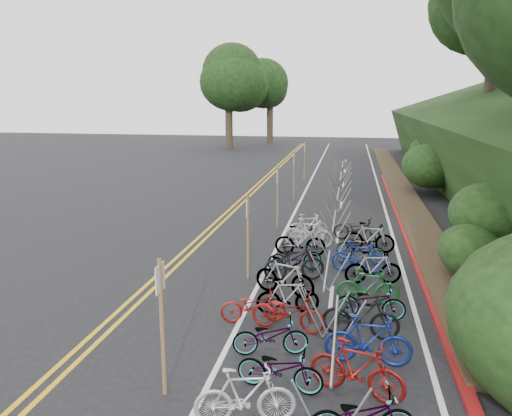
{
  "coord_description": "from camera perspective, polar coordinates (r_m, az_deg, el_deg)",
  "views": [
    {
      "loc": [
        3.44,
        -8.77,
        5.27
      ],
      "look_at": [
        0.13,
        8.76,
        1.3
      ],
      "focal_mm": 35.0,
      "sensor_mm": 36.0,
      "label": 1
    }
  ],
  "objects": [
    {
      "name": "road_markings",
      "position": [
        19.79,
        2.15,
        -2.9
      ],
      "size": [
        7.47,
        80.0,
        0.01
      ],
      "color": "gold",
      "rests_on": "ground"
    },
    {
      "name": "bike_valet",
      "position": [
        13.04,
        8.17,
        -9.12
      ],
      "size": [
        3.4,
        14.54,
        1.08
      ],
      "color": "slate",
      "rests_on": "ground"
    },
    {
      "name": "signpost_near",
      "position": [
        9.11,
        -10.71,
        -12.33
      ],
      "size": [
        0.08,
        0.4,
        2.57
      ],
      "color": "brown",
      "rests_on": "ground"
    },
    {
      "name": "signposts_rest",
      "position": [
        23.26,
        3.54,
        3.02
      ],
      "size": [
        0.08,
        18.4,
        2.5
      ],
      "color": "brown",
      "rests_on": "ground"
    },
    {
      "name": "ground",
      "position": [
        10.79,
        -9.78,
        -16.87
      ],
      "size": [
        120.0,
        120.0,
        0.0
      ],
      "primitive_type": "plane",
      "color": "black",
      "rests_on": "ground"
    },
    {
      "name": "red_curb",
      "position": [
        21.53,
        16.4,
        -2.0
      ],
      "size": [
        0.25,
        28.0,
        0.1
      ],
      "primitive_type": "cube",
      "color": "maroon",
      "rests_on": "ground"
    },
    {
      "name": "bike_rack_front",
      "position": [
        9.25,
        8.96,
        -15.64
      ],
      "size": [
        1.18,
        3.4,
        1.25
      ],
      "color": "#92959A",
      "rests_on": "ground"
    },
    {
      "name": "bike_front",
      "position": [
        12.12,
        -0.33,
        -11.09
      ],
      "size": [
        0.92,
        1.65,
        0.82
      ],
      "primitive_type": "imported",
      "rotation": [
        0.0,
        0.0,
        1.82
      ],
      "color": "maroon",
      "rests_on": "ground"
    },
    {
      "name": "bike_racks_rest",
      "position": [
        22.21,
        9.35,
        0.91
      ],
      "size": [
        1.14,
        23.0,
        1.17
      ],
      "color": "#92959A",
      "rests_on": "ground"
    }
  ]
}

